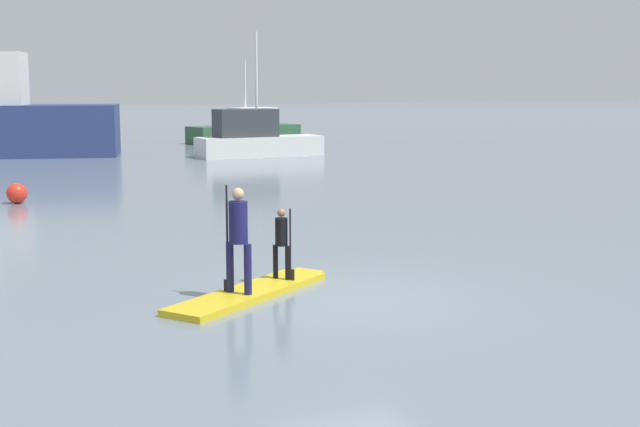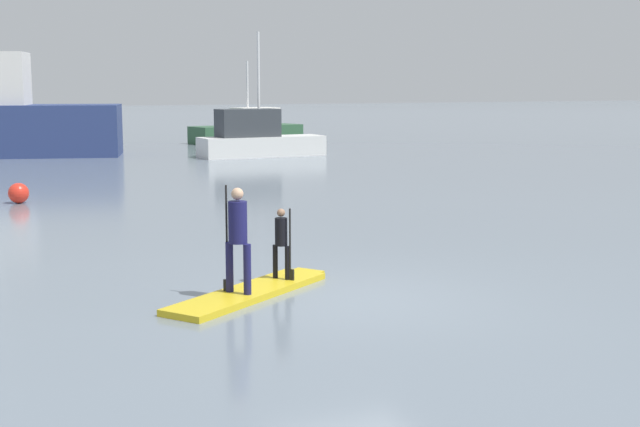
# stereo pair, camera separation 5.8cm
# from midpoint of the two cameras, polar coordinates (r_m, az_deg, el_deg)

# --- Properties ---
(ground_plane) EXTENTS (240.00, 240.00, 0.00)m
(ground_plane) POSITION_cam_midpoint_polar(r_m,az_deg,el_deg) (13.43, 2.13, -5.50)
(ground_plane) COLOR slate
(paddleboard_near) EXTENTS (3.24, 2.47, 0.10)m
(paddleboard_near) POSITION_cam_midpoint_polar(r_m,az_deg,el_deg) (13.61, -4.60, -5.12)
(paddleboard_near) COLOR gold
(paddleboard_near) RESTS_ON ground
(paddler_adult) EXTENTS (0.39, 0.44, 1.63)m
(paddler_adult) POSITION_cam_midpoint_polar(r_m,az_deg,el_deg) (13.16, -5.49, -1.28)
(paddler_adult) COLOR #19194C
(paddler_adult) RESTS_ON paddleboard_near
(paddler_child_solo) EXTENTS (0.29, 0.35, 1.17)m
(paddler_child_solo) POSITION_cam_midpoint_polar(r_m,az_deg,el_deg) (14.12, -2.61, -1.71)
(paddler_child_solo) COLOR black
(paddler_child_solo) RESTS_ON paddleboard_near
(fishing_boat_green_midground) EXTENTS (6.72, 3.36, 4.48)m
(fishing_boat_green_midground) POSITION_cam_midpoint_polar(r_m,az_deg,el_deg) (49.10, -4.86, 5.46)
(fishing_boat_green_midground) COLOR #2D5638
(fishing_boat_green_midground) RESTS_ON ground
(motor_boat_small_navy) EXTENTS (5.72, 1.89, 5.51)m
(motor_boat_small_navy) POSITION_cam_midpoint_polar(r_m,az_deg,el_deg) (39.42, -4.30, 4.92)
(motor_boat_small_navy) COLOR silver
(motor_boat_small_navy) RESTS_ON ground
(mooring_buoy_near) EXTENTS (0.56, 0.56, 0.56)m
(mooring_buoy_near) POSITION_cam_midpoint_polar(r_m,az_deg,el_deg) (25.25, -19.21, 1.26)
(mooring_buoy_near) COLOR red
(mooring_buoy_near) RESTS_ON ground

